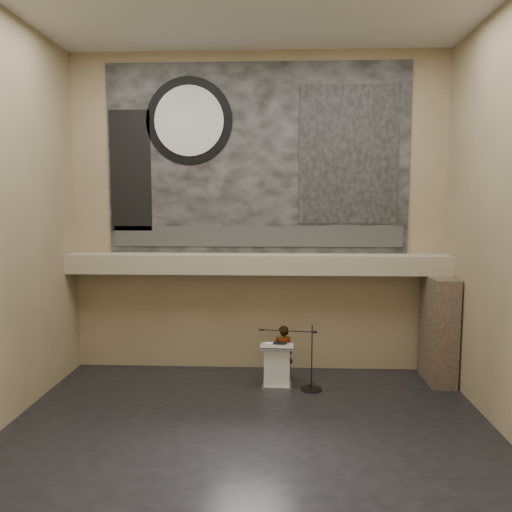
{
  "coord_description": "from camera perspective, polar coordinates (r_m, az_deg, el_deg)",
  "views": [
    {
      "loc": [
        0.55,
        -9.43,
        4.58
      ],
      "look_at": [
        0.0,
        3.2,
        3.2
      ],
      "focal_mm": 35.0,
      "sensor_mm": 36.0,
      "label": 1
    }
  ],
  "objects": [
    {
      "name": "banner_text_strip",
      "position": [
        13.4,
        0.14,
        2.25
      ],
      "size": [
        7.76,
        0.02,
        0.55
      ],
      "primitive_type": "cube",
      "color": "#2F2F2F",
      "rests_on": "banner"
    },
    {
      "name": "banner_clock_rim",
      "position": [
        13.73,
        -7.66,
        15.06
      ],
      "size": [
        2.3,
        0.02,
        2.3
      ],
      "primitive_type": "cylinder",
      "rotation": [
        1.57,
        0.0,
        0.0
      ],
      "color": "black",
      "rests_on": "banner"
    },
    {
      "name": "mic_stand",
      "position": [
        12.63,
        6.14,
        -13.88
      ],
      "size": [
        1.55,
        0.52,
        1.62
      ],
      "rotation": [
        0.0,
        0.0,
        -0.12
      ],
      "color": "black",
      "rests_on": "floor"
    },
    {
      "name": "sprinkler_right",
      "position": [
        13.19,
        8.35,
        -2.16
      ],
      "size": [
        0.04,
        0.04,
        0.06
      ],
      "primitive_type": "cylinder",
      "color": "#B2893D",
      "rests_on": "soffit"
    },
    {
      "name": "sprinkler_left",
      "position": [
        13.29,
        -6.85,
        -2.08
      ],
      "size": [
        0.04,
        0.04,
        0.06
      ],
      "primitive_type": "cylinder",
      "color": "#B2893D",
      "rests_on": "soffit"
    },
    {
      "name": "lectern",
      "position": [
        12.62,
        2.43,
        -12.39
      ],
      "size": [
        0.82,
        0.61,
        1.14
      ],
      "rotation": [
        0.0,
        0.0,
        -0.05
      ],
      "color": "silver",
      "rests_on": "floor"
    },
    {
      "name": "floor",
      "position": [
        10.49,
        -0.8,
        -19.64
      ],
      "size": [
        10.0,
        10.0,
        0.0
      ],
      "primitive_type": "plane",
      "color": "black",
      "rests_on": "ground"
    },
    {
      "name": "soffit",
      "position": [
        13.14,
        0.08,
        -0.89
      ],
      "size": [
        10.0,
        0.8,
        0.5
      ],
      "primitive_type": "cube",
      "color": "#9F947B",
      "rests_on": "wall_back"
    },
    {
      "name": "papers",
      "position": [
        12.44,
        1.6,
        -10.0
      ],
      "size": [
        0.28,
        0.35,
        0.0
      ],
      "primitive_type": "cube",
      "rotation": [
        0.0,
        0.0,
        0.23
      ],
      "color": "white",
      "rests_on": "lectern"
    },
    {
      "name": "banner_brick_print",
      "position": [
        13.95,
        -14.15,
        9.41
      ],
      "size": [
        1.1,
        0.02,
        3.2
      ],
      "primitive_type": "cube",
      "color": "black",
      "rests_on": "banner"
    },
    {
      "name": "banner",
      "position": [
        13.46,
        0.14,
        11.01
      ],
      "size": [
        8.0,
        0.05,
        5.0
      ],
      "primitive_type": "cube",
      "color": "black",
      "rests_on": "wall_back"
    },
    {
      "name": "stone_pier",
      "position": [
        13.62,
        20.14,
        -7.88
      ],
      "size": [
        0.6,
        1.4,
        2.7
      ],
      "primitive_type": "cube",
      "color": "#433429",
      "rests_on": "floor"
    },
    {
      "name": "wall_back",
      "position": [
        13.44,
        0.15,
        4.82
      ],
      "size": [
        10.0,
        0.02,
        8.5
      ],
      "primitive_type": "cube",
      "color": "#867655",
      "rests_on": "floor"
    },
    {
      "name": "banner_building_print",
      "position": [
        13.54,
        10.54,
        11.3
      ],
      "size": [
        2.6,
        0.02,
        3.6
      ],
      "primitive_type": "cube",
      "color": "black",
      "rests_on": "banner"
    },
    {
      "name": "wall_front",
      "position": [
        5.46,
        -3.28,
        2.77
      ],
      "size": [
        10.0,
        0.02,
        8.5
      ],
      "primitive_type": "cube",
      "color": "#867655",
      "rests_on": "floor"
    },
    {
      "name": "banner_clock_face",
      "position": [
        13.71,
        -7.67,
        15.07
      ],
      "size": [
        1.84,
        0.02,
        1.84
      ],
      "primitive_type": "cylinder",
      "rotation": [
        1.57,
        0.0,
        0.0
      ],
      "color": "silver",
      "rests_on": "banner"
    },
    {
      "name": "speaker_person",
      "position": [
        13.04,
        3.08,
        -11.0
      ],
      "size": [
        0.58,
        0.43,
        1.44
      ],
      "primitive_type": "imported",
      "rotation": [
        0.0,
        0.0,
        3.32
      ],
      "color": "silver",
      "rests_on": "floor"
    },
    {
      "name": "binder",
      "position": [
        12.42,
        2.75,
        -9.96
      ],
      "size": [
        0.36,
        0.33,
        0.04
      ],
      "primitive_type": "cube",
      "rotation": [
        0.0,
        0.0,
        -0.41
      ],
      "color": "black",
      "rests_on": "lectern"
    }
  ]
}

